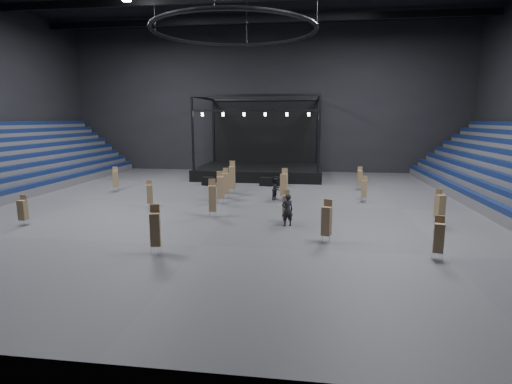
# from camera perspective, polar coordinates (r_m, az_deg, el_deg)

# --- Properties ---
(floor) EXTENTS (50.00, 50.00, 0.00)m
(floor) POSITION_cam_1_polar(r_m,az_deg,el_deg) (31.53, -2.93, -1.77)
(floor) COLOR #414143
(floor) RESTS_ON ground
(wall_back) EXTENTS (50.00, 0.20, 18.00)m
(wall_back) POSITION_cam_1_polar(r_m,az_deg,el_deg) (51.65, 1.38, 13.02)
(wall_back) COLOR black
(wall_back) RESTS_ON ground
(wall_front) EXTENTS (50.00, 0.20, 18.00)m
(wall_front) POSITION_cam_1_polar(r_m,az_deg,el_deg) (11.16, -25.31, 21.67)
(wall_front) COLOR black
(wall_front) RESTS_ON ground
(stage) EXTENTS (14.00, 10.00, 9.20)m
(stage) POSITION_cam_1_polar(r_m,az_deg,el_deg) (47.16, 0.70, 4.08)
(stage) COLOR black
(stage) RESTS_ON floor
(truss_ring) EXTENTS (12.30, 12.30, 5.15)m
(truss_ring) POSITION_cam_1_polar(r_m,az_deg,el_deg) (31.47, -3.17, 22.05)
(truss_ring) COLOR black
(truss_ring) RESTS_ON ceiling
(flight_case_left) EXTENTS (1.42, 0.97, 0.86)m
(flight_case_left) POSITION_cam_1_polar(r_m,az_deg,el_deg) (40.64, -6.80, 1.54)
(flight_case_left) COLOR black
(flight_case_left) RESTS_ON floor
(flight_case_mid) EXTENTS (1.38, 0.88, 0.85)m
(flight_case_mid) POSITION_cam_1_polar(r_m,az_deg,el_deg) (40.12, 1.49, 1.49)
(flight_case_mid) COLOR black
(flight_case_mid) RESTS_ON floor
(flight_case_right) EXTENTS (1.51, 1.12, 0.90)m
(flight_case_right) POSITION_cam_1_polar(r_m,az_deg,el_deg) (40.24, 3.39, 1.54)
(flight_case_right) COLOR black
(flight_case_right) RESTS_ON floor
(chair_stack_0) EXTENTS (0.62, 0.62, 2.63)m
(chair_stack_0) POSITION_cam_1_polar(r_m,az_deg,el_deg) (27.34, -6.26, -0.81)
(chair_stack_0) COLOR silver
(chair_stack_0) RESTS_ON floor
(chair_stack_1) EXTENTS (0.64, 0.64, 2.26)m
(chair_stack_1) POSITION_cam_1_polar(r_m,az_deg,el_deg) (27.93, 24.78, -1.81)
(chair_stack_1) COLOR silver
(chair_stack_1) RESTS_ON floor
(chair_stack_2) EXTENTS (0.57, 0.57, 2.11)m
(chair_stack_2) POSITION_cam_1_polar(r_m,az_deg,el_deg) (31.07, -14.95, -0.21)
(chair_stack_2) COLOR silver
(chair_stack_2) RESTS_ON floor
(chair_stack_3) EXTENTS (0.45, 0.45, 2.10)m
(chair_stack_3) POSITION_cam_1_polar(r_m,az_deg,el_deg) (33.52, 15.22, 0.50)
(chair_stack_3) COLOR silver
(chair_stack_3) RESTS_ON floor
(chair_stack_4) EXTENTS (0.46, 0.46, 1.92)m
(chair_stack_4) POSITION_cam_1_polar(r_m,az_deg,el_deg) (29.08, -30.36, -2.17)
(chair_stack_4) COLOR silver
(chair_stack_4) RESTS_ON floor
(chair_stack_5) EXTENTS (0.60, 0.60, 2.48)m
(chair_stack_5) POSITION_cam_1_polar(r_m,az_deg,el_deg) (20.50, -14.20, -5.08)
(chair_stack_5) COLOR silver
(chair_stack_5) RESTS_ON floor
(chair_stack_6) EXTENTS (0.57, 0.57, 2.57)m
(chair_stack_6) POSITION_cam_1_polar(r_m,az_deg,el_deg) (33.78, -4.32, 1.28)
(chair_stack_6) COLOR silver
(chair_stack_6) RESTS_ON floor
(chair_stack_7) EXTENTS (0.55, 0.55, 2.13)m
(chair_stack_7) POSITION_cam_1_polar(r_m,az_deg,el_deg) (20.91, 24.65, -5.86)
(chair_stack_7) COLOR silver
(chair_stack_7) RESTS_ON floor
(chair_stack_8) EXTENTS (0.45, 0.45, 2.13)m
(chair_stack_8) POSITION_cam_1_polar(r_m,az_deg,el_deg) (25.84, 4.31, -2.00)
(chair_stack_8) COLOR silver
(chair_stack_8) RESTS_ON floor
(chair_stack_9) EXTENTS (0.46, 0.46, 2.21)m
(chair_stack_9) POSITION_cam_1_polar(r_m,az_deg,el_deg) (38.97, 14.61, 1.97)
(chair_stack_9) COLOR silver
(chair_stack_9) RESTS_ON floor
(chair_stack_10) EXTENTS (0.62, 0.62, 2.56)m
(chair_stack_10) POSITION_cam_1_polar(r_m,az_deg,el_deg) (31.76, -5.16, 0.73)
(chair_stack_10) COLOR silver
(chair_stack_10) RESTS_ON floor
(chair_stack_11) EXTENTS (0.61, 0.61, 2.27)m
(chair_stack_11) POSITION_cam_1_polar(r_m,az_deg,el_deg) (39.27, -19.43, 1.83)
(chair_stack_11) COLOR silver
(chair_stack_11) RESTS_ON floor
(chair_stack_12) EXTENTS (0.62, 0.62, 2.68)m
(chair_stack_12) POSITION_cam_1_polar(r_m,az_deg,el_deg) (32.70, 4.01, 1.12)
(chair_stack_12) COLOR silver
(chair_stack_12) RESTS_ON floor
(chair_stack_13) EXTENTS (0.61, 0.61, 2.36)m
(chair_stack_13) POSITION_cam_1_polar(r_m,az_deg,el_deg) (22.01, 10.06, -3.99)
(chair_stack_13) COLOR silver
(chair_stack_13) RESTS_ON floor
(chair_stack_14) EXTENTS (0.51, 0.51, 2.94)m
(chair_stack_14) POSITION_cam_1_polar(r_m,az_deg,el_deg) (35.97, -3.45, 2.15)
(chair_stack_14) COLOR silver
(chair_stack_14) RESTS_ON floor
(man_center) EXTENTS (0.88, 0.73, 2.05)m
(man_center) POSITION_cam_1_polar(r_m,az_deg,el_deg) (25.04, 4.51, -2.59)
(man_center) COLOR black
(man_center) RESTS_ON floor
(crew_member) EXTENTS (0.99, 1.10, 1.84)m
(crew_member) POSITION_cam_1_polar(r_m,az_deg,el_deg) (33.12, 2.93, 0.44)
(crew_member) COLOR black
(crew_member) RESTS_ON floor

